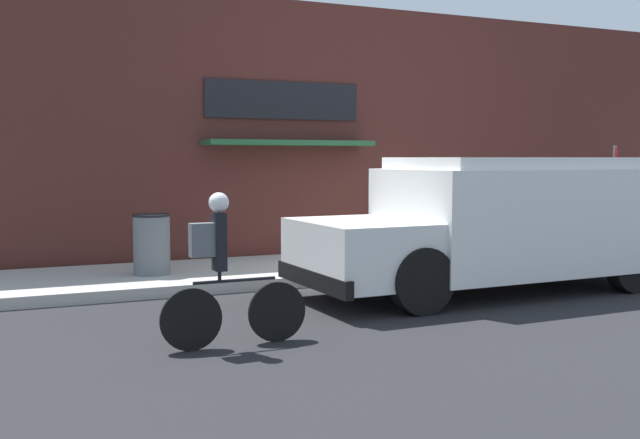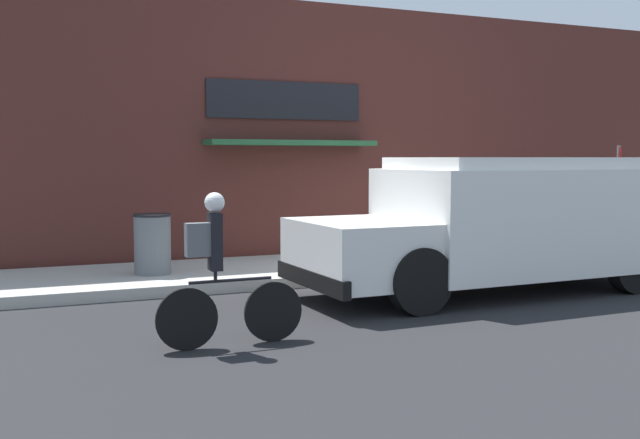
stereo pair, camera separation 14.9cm
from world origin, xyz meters
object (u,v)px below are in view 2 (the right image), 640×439
object	(u,v)px
cyclist	(220,273)
stop_sign_post	(619,180)
trash_bin	(152,244)
school_bus	(511,221)

from	to	relation	value
cyclist	stop_sign_post	distance (m)	10.22
cyclist	trash_bin	bearing A→B (deg)	88.16
school_bus	cyclist	xyz separation A→B (m)	(-5.09, -1.60, -0.27)
school_bus	cyclist	distance (m)	5.35
stop_sign_post	trash_bin	xyz separation A→B (m)	(-9.36, 0.60, -0.95)
stop_sign_post	trash_bin	distance (m)	9.43
cyclist	trash_bin	distance (m)	4.38
stop_sign_post	trash_bin	bearing A→B (deg)	176.31
cyclist	trash_bin	world-z (taller)	cyclist
cyclist	stop_sign_post	xyz separation A→B (m)	(9.47, 3.77, 0.79)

